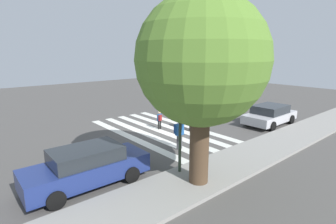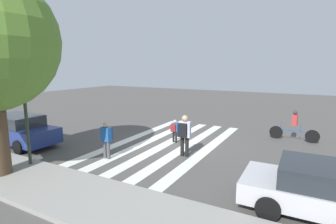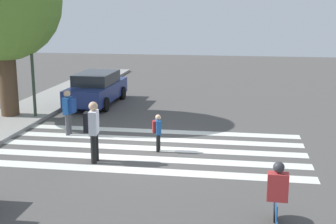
% 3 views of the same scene
% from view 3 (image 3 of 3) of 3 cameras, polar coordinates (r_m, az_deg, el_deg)
% --- Properties ---
extents(ground_plane, '(60.00, 60.00, 0.00)m').
position_cam_3_polar(ground_plane, '(15.29, -2.19, -4.45)').
color(ground_plane, '#4C4947').
extents(crosswalk_stripes, '(4.82, 10.00, 0.01)m').
position_cam_3_polar(crosswalk_stripes, '(15.29, -2.19, -4.44)').
color(crosswalk_stripes, silver).
rests_on(crosswalk_stripes, ground_plane).
extents(traffic_light, '(0.60, 0.50, 4.73)m').
position_cam_3_polar(traffic_light, '(19.35, -16.07, 8.67)').
color(traffic_light, '#283828').
rests_on(traffic_light, ground_plane).
extents(street_tree, '(4.68, 4.68, 7.07)m').
position_cam_3_polar(street_tree, '(19.90, -19.57, 12.50)').
color(street_tree, '#4C3826').
rests_on(street_tree, ground_plane).
extents(pedestrian_adult_blue_shirt, '(0.46, 0.39, 1.61)m').
position_cam_3_polar(pedestrian_adult_blue_shirt, '(17.05, -12.01, 0.36)').
color(pedestrian_adult_blue_shirt, '#4C4C51').
rests_on(pedestrian_adult_blue_shirt, ground_plane).
extents(pedestrian_child_with_backpack, '(0.36, 0.34, 1.20)m').
position_cam_3_polar(pedestrian_child_with_backpack, '(14.82, -1.30, -2.18)').
color(pedestrian_child_with_backpack, black).
rests_on(pedestrian_child_with_backpack, ground_plane).
extents(pedestrian_adult_yellow_jacket, '(0.53, 0.46, 1.83)m').
position_cam_3_polar(pedestrian_adult_yellow_jacket, '(13.87, -9.18, -1.82)').
color(pedestrian_adult_yellow_jacket, black).
rests_on(pedestrian_adult_yellow_jacket, ground_plane).
extents(cyclist_mid_street, '(2.45, 0.41, 1.64)m').
position_cam_3_polar(cyclist_mid_street, '(9.45, 13.15, -10.34)').
color(cyclist_mid_street, black).
rests_on(cyclist_mid_street, ground_plane).
extents(car_parked_far_curb, '(4.63, 1.95, 1.52)m').
position_cam_3_polar(car_parked_far_curb, '(22.19, -8.68, 2.89)').
color(car_parked_far_curb, navy).
rests_on(car_parked_far_curb, ground_plane).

